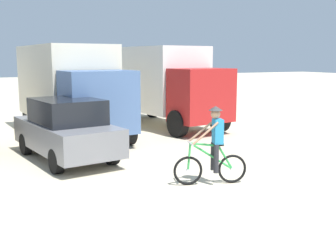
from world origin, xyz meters
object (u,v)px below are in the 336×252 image
object	(u,v)px
box_truck_cream_rv	(70,86)
sedan_parked	(66,129)
box_truck_white_box	(160,82)
cyclist_orange_shirt	(213,148)

from	to	relation	value
box_truck_cream_rv	sedan_parked	size ratio (longest dim) A/B	1.57
box_truck_white_box	cyclist_orange_shirt	xyz separation A→B (m)	(-2.66, -8.34, -1.03)
box_truck_cream_rv	box_truck_white_box	world-z (taller)	same
box_truck_cream_rv	sedan_parked	bearing A→B (deg)	-105.60
box_truck_cream_rv	box_truck_white_box	bearing A→B (deg)	9.87
sedan_parked	cyclist_orange_shirt	distance (m)	4.59
box_truck_cream_rv	box_truck_white_box	distance (m)	4.13
box_truck_white_box	cyclist_orange_shirt	distance (m)	8.82
box_truck_cream_rv	cyclist_orange_shirt	xyz separation A→B (m)	(1.40, -7.64, -1.03)
box_truck_white_box	sedan_parked	world-z (taller)	box_truck_white_box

